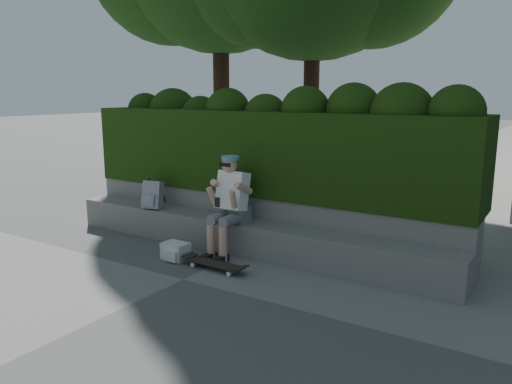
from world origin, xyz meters
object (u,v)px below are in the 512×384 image
Objects in this scene: skateboard at (215,264)px; backpack_plaid at (153,195)px; person at (230,202)px; backpack_ground at (176,251)px.

backpack_plaid is at bearing 160.00° from skateboard.
backpack_plaid is (-1.52, 0.08, -0.09)m from person.
backpack_plaid reaches higher than backpack_ground.
backpack_ground is (-0.69, 0.04, 0.04)m from skateboard.
skateboard is 0.69m from backpack_ground.
skateboard is at bearing -73.81° from person.
backpack_plaid is at bearing 176.93° from person.
person is 0.91m from skateboard.
person is at bearing -17.10° from backpack_plaid.
person is 3.23× the size of backpack_plaid.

